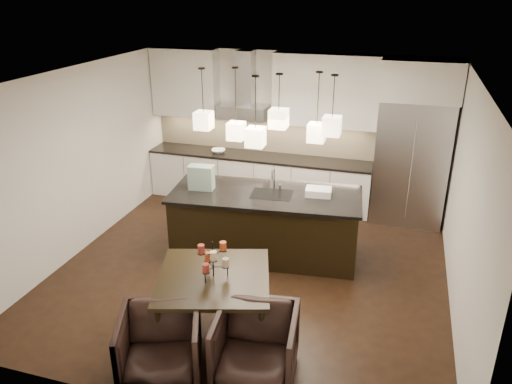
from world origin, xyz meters
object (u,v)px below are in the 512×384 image
(refrigerator, at_px, (411,163))
(island_body, at_px, (265,225))
(dining_table, at_px, (215,304))
(armchair_right, at_px, (256,346))
(armchair_left, at_px, (160,346))

(refrigerator, xyz_separation_m, island_body, (-2.05, -1.86, -0.59))
(island_body, distance_m, dining_table, 2.00)
(dining_table, relative_size, armchair_right, 1.48)
(dining_table, bearing_deg, island_body, 71.69)
(dining_table, distance_m, armchair_left, 0.92)
(armchair_left, bearing_deg, dining_table, 51.67)
(refrigerator, height_order, armchair_right, refrigerator)
(armchair_right, bearing_deg, armchair_left, -170.27)
(armchair_left, xyz_separation_m, armchair_right, (0.96, 0.28, 0.01))
(dining_table, bearing_deg, armchair_right, -57.33)
(dining_table, relative_size, armchair_left, 1.50)
(refrigerator, distance_m, armchair_right, 4.72)
(refrigerator, distance_m, island_body, 2.83)
(refrigerator, relative_size, dining_table, 1.69)
(refrigerator, relative_size, armchair_left, 2.52)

